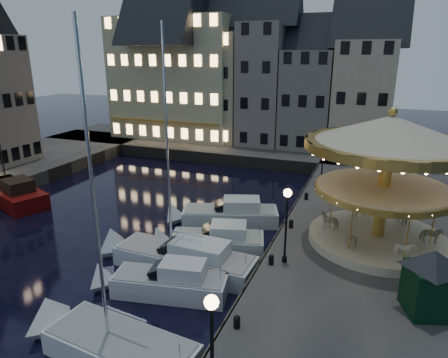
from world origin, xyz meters
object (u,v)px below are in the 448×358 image
at_px(bollard_d, 306,196).
at_px(carousel, 388,157).
at_px(bollard_b, 271,259).
at_px(red_fishing_boat, 13,194).
at_px(motorboat_c, 179,258).
at_px(streetlamp_c, 323,155).
at_px(ticket_kiosk, 432,271).
at_px(streetlamp_b, 287,215).
at_px(motorboat_e, 225,215).
at_px(motorboat_a, 110,345).
at_px(motorboat_d, 211,242).
at_px(motorboat_b, 162,283).
at_px(bollard_c, 291,223).
at_px(streetlamp_a, 212,338).
at_px(bollard_a, 237,321).

relative_size(bollard_d, carousel, 0.06).
bearing_deg(bollard_b, red_fishing_boat, 169.22).
relative_size(bollard_b, motorboat_c, 0.05).
bearing_deg(streetlamp_c, motorboat_c, -113.25).
distance_m(streetlamp_c, ticket_kiosk, 16.96).
height_order(streetlamp_b, streetlamp_c, same).
bearing_deg(ticket_kiosk, carousel, 108.54).
height_order(motorboat_c, ticket_kiosk, motorboat_c).
distance_m(streetlamp_c, motorboat_e, 9.87).
bearing_deg(motorboat_a, bollard_b, 57.40).
distance_m(bollard_d, ticket_kiosk, 14.20).
xyz_separation_m(motorboat_c, carousel, (10.69, 4.88, 5.89)).
height_order(motorboat_e, ticket_kiosk, ticket_kiosk).
bearing_deg(bollard_d, carousel, -47.88).
distance_m(red_fishing_boat, ticket_kiosk, 31.43).
height_order(motorboat_d, red_fishing_boat, red_fishing_boat).
bearing_deg(carousel, motorboat_b, -143.73).
distance_m(motorboat_b, ticket_kiosk, 12.71).
bearing_deg(bollard_c, red_fishing_boat, -178.68).
distance_m(bollard_b, motorboat_e, 8.70).
distance_m(bollard_c, ticket_kiosk, 9.97).
bearing_deg(ticket_kiosk, streetlamp_a, -130.21).
bearing_deg(ticket_kiosk, motorboat_e, 146.37).
relative_size(bollard_c, carousel, 0.06).
relative_size(bollard_b, bollard_d, 1.00).
bearing_deg(motorboat_c, motorboat_d, 69.41).
height_order(bollard_a, motorboat_a, motorboat_a).
bearing_deg(motorboat_b, streetlamp_b, 30.25).
relative_size(motorboat_a, ticket_kiosk, 3.71).
height_order(streetlamp_b, bollard_b, streetlamp_b).
bearing_deg(bollard_c, bollard_b, -90.00).
bearing_deg(motorboat_b, motorboat_d, 84.19).
distance_m(motorboat_a, motorboat_e, 14.38).
relative_size(motorboat_b, motorboat_d, 1.02).
bearing_deg(ticket_kiosk, motorboat_a, -153.76).
bearing_deg(motorboat_d, motorboat_a, -91.73).
distance_m(motorboat_b, motorboat_d, 5.23).
distance_m(motorboat_a, ticket_kiosk, 13.81).
distance_m(bollard_b, motorboat_a, 9.01).
relative_size(streetlamp_a, bollard_a, 7.32).
xyz_separation_m(streetlamp_c, motorboat_a, (-5.42, -21.53, -3.48)).
relative_size(motorboat_a, motorboat_c, 1.00).
relative_size(streetlamp_b, motorboat_e, 0.53).
relative_size(bollard_d, red_fishing_boat, 0.07).
relative_size(red_fishing_boat, ticket_kiosk, 2.53).
height_order(motorboat_a, motorboat_c, motorboat_c).
xyz_separation_m(bollard_d, red_fishing_boat, (-23.42, -6.04, -0.89)).
distance_m(bollard_c, carousel, 7.20).
relative_size(motorboat_c, motorboat_d, 1.82).
xyz_separation_m(motorboat_a, motorboat_e, (-0.47, 14.37, 0.10)).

